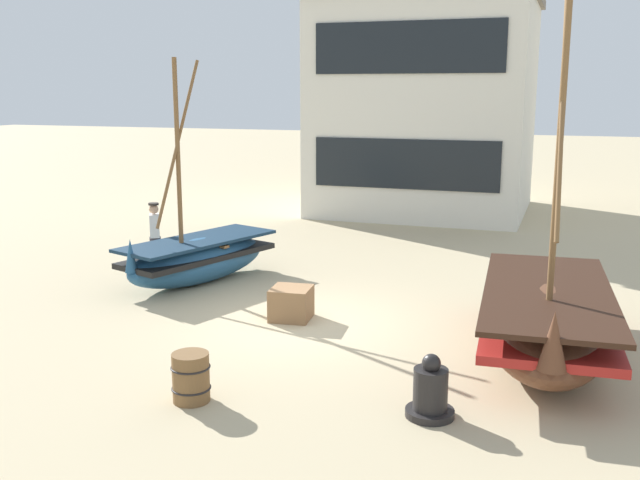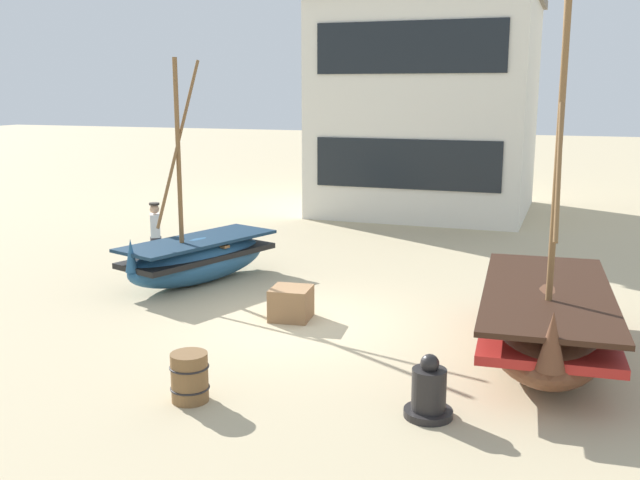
{
  "view_description": "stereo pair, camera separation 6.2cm",
  "coord_description": "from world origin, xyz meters",
  "px_view_note": "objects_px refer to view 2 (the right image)",
  "views": [
    {
      "loc": [
        4.56,
        -12.08,
        4.29
      ],
      "look_at": [
        0.0,
        1.0,
        1.4
      ],
      "focal_mm": 40.82,
      "sensor_mm": 36.0,
      "label": 1
    },
    {
      "loc": [
        4.62,
        -12.06,
        4.29
      ],
      "look_at": [
        0.0,
        1.0,
        1.4
      ],
      "focal_mm": 40.82,
      "sensor_mm": 36.0,
      "label": 2
    }
  ],
  "objects_px": {
    "fishing_boat_centre_large": "(546,320)",
    "cargo_crate": "(291,303)",
    "capstan_winch": "(429,393)",
    "harbor_building_main": "(428,105)",
    "fishing_boat_near_left": "(198,258)",
    "fisherman_by_hull": "(156,239)",
    "wooden_barrel": "(190,377)"
  },
  "relations": [
    {
      "from": "capstan_winch",
      "to": "harbor_building_main",
      "type": "bearing_deg",
      "value": 101.54
    },
    {
      "from": "cargo_crate",
      "to": "fishing_boat_near_left",
      "type": "bearing_deg",
      "value": 148.74
    },
    {
      "from": "wooden_barrel",
      "to": "fisherman_by_hull",
      "type": "bearing_deg",
      "value": 125.32
    },
    {
      "from": "fishing_boat_near_left",
      "to": "cargo_crate",
      "type": "distance_m",
      "value": 3.47
    },
    {
      "from": "wooden_barrel",
      "to": "cargo_crate",
      "type": "bearing_deg",
      "value": 90.57
    },
    {
      "from": "harbor_building_main",
      "to": "capstan_winch",
      "type": "bearing_deg",
      "value": -78.46
    },
    {
      "from": "fishing_boat_near_left",
      "to": "fisherman_by_hull",
      "type": "xyz_separation_m",
      "value": [
        -1.34,
        0.4,
        0.27
      ]
    },
    {
      "from": "fishing_boat_near_left",
      "to": "wooden_barrel",
      "type": "bearing_deg",
      "value": -62.31
    },
    {
      "from": "fisherman_by_hull",
      "to": "cargo_crate",
      "type": "height_order",
      "value": "fisherman_by_hull"
    },
    {
      "from": "fisherman_by_hull",
      "to": "capstan_winch",
      "type": "relative_size",
      "value": 1.93
    },
    {
      "from": "fishing_boat_centre_large",
      "to": "fisherman_by_hull",
      "type": "distance_m",
      "value": 9.32
    },
    {
      "from": "cargo_crate",
      "to": "harbor_building_main",
      "type": "bearing_deg",
      "value": 90.57
    },
    {
      "from": "fishing_boat_centre_large",
      "to": "wooden_barrel",
      "type": "height_order",
      "value": "fishing_boat_centre_large"
    },
    {
      "from": "fisherman_by_hull",
      "to": "harbor_building_main",
      "type": "distance_m",
      "value": 12.32
    },
    {
      "from": "fishing_boat_centre_large",
      "to": "cargo_crate",
      "type": "relative_size",
      "value": 8.29
    },
    {
      "from": "fishing_boat_near_left",
      "to": "capstan_winch",
      "type": "bearing_deg",
      "value": -39.24
    },
    {
      "from": "wooden_barrel",
      "to": "cargo_crate",
      "type": "xyz_separation_m",
      "value": [
        -0.04,
        3.92,
        -0.04
      ]
    },
    {
      "from": "fisherman_by_hull",
      "to": "fishing_boat_centre_large",
      "type": "bearing_deg",
      "value": -16.83
    },
    {
      "from": "wooden_barrel",
      "to": "harbor_building_main",
      "type": "bearing_deg",
      "value": 90.57
    },
    {
      "from": "fishing_boat_near_left",
      "to": "harbor_building_main",
      "type": "height_order",
      "value": "harbor_building_main"
    },
    {
      "from": "capstan_winch",
      "to": "wooden_barrel",
      "type": "bearing_deg",
      "value": -169.24
    },
    {
      "from": "fisherman_by_hull",
      "to": "cargo_crate",
      "type": "distance_m",
      "value": 4.86
    },
    {
      "from": "fishing_boat_near_left",
      "to": "fishing_boat_centre_large",
      "type": "relative_size",
      "value": 0.81
    },
    {
      "from": "harbor_building_main",
      "to": "cargo_crate",
      "type": "bearing_deg",
      "value": -89.43
    },
    {
      "from": "fishing_boat_near_left",
      "to": "fishing_boat_centre_large",
      "type": "bearing_deg",
      "value": -16.84
    },
    {
      "from": "fishing_boat_centre_large",
      "to": "harbor_building_main",
      "type": "height_order",
      "value": "harbor_building_main"
    },
    {
      "from": "fishing_boat_near_left",
      "to": "harbor_building_main",
      "type": "distance_m",
      "value": 12.38
    },
    {
      "from": "capstan_winch",
      "to": "harbor_building_main",
      "type": "xyz_separation_m",
      "value": [
        -3.42,
        16.73,
        3.39
      ]
    },
    {
      "from": "fishing_boat_centre_large",
      "to": "wooden_barrel",
      "type": "bearing_deg",
      "value": -143.29
    },
    {
      "from": "fishing_boat_centre_large",
      "to": "wooden_barrel",
      "type": "distance_m",
      "value": 5.73
    },
    {
      "from": "fishing_boat_centre_large",
      "to": "cargo_crate",
      "type": "xyz_separation_m",
      "value": [
        -4.62,
        0.5,
        -0.33
      ]
    },
    {
      "from": "harbor_building_main",
      "to": "fisherman_by_hull",
      "type": "bearing_deg",
      "value": -110.34
    }
  ]
}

